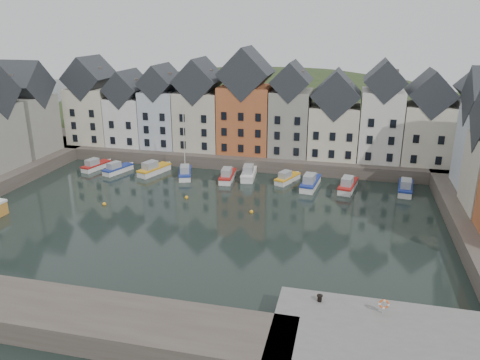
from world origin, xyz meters
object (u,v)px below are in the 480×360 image
(life_ring_post, at_px, (384,304))
(boat_a, at_px, (95,166))
(mooring_bollard, at_px, (320,298))
(boat_d, at_px, (185,173))

(life_ring_post, bearing_deg, boat_a, 142.39)
(boat_a, bearing_deg, mooring_bollard, -26.42)
(boat_d, height_order, life_ring_post, boat_d)
(mooring_bollard, relative_size, life_ring_post, 0.43)
(boat_a, xyz_separation_m, boat_d, (16.10, -0.38, 0.11))
(mooring_bollard, xyz_separation_m, life_ring_post, (4.95, -0.61, 0.55))
(boat_a, xyz_separation_m, life_ring_post, (44.78, -34.49, 2.22))
(life_ring_post, bearing_deg, mooring_bollard, 173.03)
(mooring_bollard, height_order, life_ring_post, life_ring_post)
(boat_a, height_order, boat_d, boat_d)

